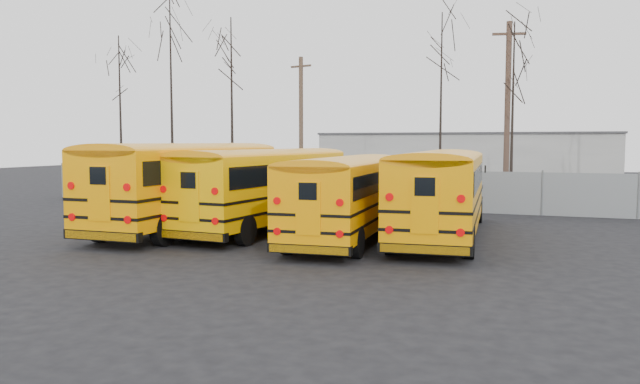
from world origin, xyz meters
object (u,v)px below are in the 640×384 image
at_px(utility_pole_left, 301,125).
at_px(utility_pole_right, 507,112).
at_px(bus_b, 268,182).
at_px(bus_a, 192,178).
at_px(bus_c, 349,190).
at_px(bus_d, 441,187).

xyz_separation_m(utility_pole_left, utility_pole_right, (12.66, -2.37, 0.48)).
bearing_deg(bus_b, bus_a, -159.82).
distance_m(bus_c, utility_pole_right, 14.78).
height_order(bus_a, bus_b, bus_a).
distance_m(bus_a, bus_b, 3.00).
relative_size(bus_c, bus_d, 0.94).
bearing_deg(utility_pole_right, bus_b, -135.53).
relative_size(bus_d, utility_pole_right, 1.18).
bearing_deg(bus_d, utility_pole_right, 79.43).
bearing_deg(utility_pole_right, bus_a, -142.17).
bearing_deg(bus_d, bus_b, 175.84).
bearing_deg(bus_a, utility_pole_right, 50.12).
xyz_separation_m(bus_d, utility_pole_right, (1.34, 12.49, 3.11)).
relative_size(bus_a, bus_b, 1.06).
xyz_separation_m(bus_b, bus_c, (3.67, -1.25, -0.13)).
distance_m(bus_c, utility_pole_left, 18.39).
bearing_deg(bus_a, bus_c, -4.47).
height_order(bus_a, utility_pole_right, utility_pole_right).
xyz_separation_m(bus_b, utility_pole_right, (7.97, 12.52, 3.09)).
bearing_deg(utility_pole_left, utility_pole_right, 5.33).
bearing_deg(utility_pole_left, bus_b, -56.58).
height_order(bus_a, utility_pole_left, utility_pole_left).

